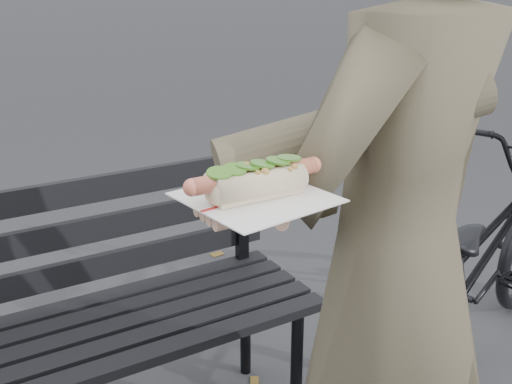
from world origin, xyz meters
TOP-DOWN VIEW (x-y plane):
  - park_bench at (-0.08, 0.93)m, footprint 1.50×0.44m
  - bicycle at (1.43, 0.70)m, footprint 1.65×0.95m
  - person at (0.45, 0.15)m, footprint 0.73×0.57m
  - held_hotdog at (0.26, 0.11)m, footprint 0.62×0.31m

SIDE VIEW (x-z plane):
  - bicycle at x=1.43m, z-range 0.00..0.82m
  - park_bench at x=-0.08m, z-range 0.08..0.96m
  - person at x=0.45m, z-range 0.00..1.75m
  - held_hotdog at x=0.26m, z-range 1.09..1.28m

